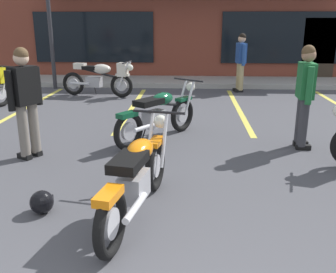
# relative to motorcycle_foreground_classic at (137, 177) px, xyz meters

# --- Properties ---
(ground_plane) EXTENTS (80.00, 80.00, 0.00)m
(ground_plane) POSITION_rel_motorcycle_foreground_classic_xyz_m (0.44, 1.23, -0.46)
(ground_plane) COLOR #47474C
(sidewalk_kerb) EXTENTS (22.00, 1.80, 0.14)m
(sidewalk_kerb) POSITION_rel_motorcycle_foreground_classic_xyz_m (0.44, 8.95, -0.39)
(sidewalk_kerb) COLOR #A8A59E
(sidewalk_kerb) RESTS_ON ground_plane
(brick_storefront_building) EXTENTS (16.25, 6.42, 3.88)m
(brick_storefront_building) POSITION_rel_motorcycle_foreground_classic_xyz_m (0.44, 12.60, 1.48)
(brick_storefront_building) COLOR brown
(brick_storefront_building) RESTS_ON ground_plane
(painted_stall_lines) EXTENTS (7.79, 4.80, 0.01)m
(painted_stall_lines) POSITION_rel_motorcycle_foreground_classic_xyz_m (0.44, 5.35, -0.46)
(painted_stall_lines) COLOR #DBCC4C
(painted_stall_lines) RESTS_ON ground_plane
(motorcycle_foreground_classic) EXTENTS (0.77, 2.09, 0.98)m
(motorcycle_foreground_classic) POSITION_rel_motorcycle_foreground_classic_xyz_m (0.00, 0.00, 0.00)
(motorcycle_foreground_classic) COLOR black
(motorcycle_foreground_classic) RESTS_ON ground_plane
(motorcycle_silver_naked) EXTENTS (1.45, 1.81, 0.98)m
(motorcycle_silver_naked) POSITION_rel_motorcycle_foreground_classic_xyz_m (0.00, 2.77, 0.00)
(motorcycle_silver_naked) COLOR black
(motorcycle_silver_naked) RESTS_ON ground_plane
(motorcycle_blue_standard) EXTENTS (2.09, 0.77, 0.98)m
(motorcycle_blue_standard) POSITION_rel_motorcycle_foreground_classic_xyz_m (-1.90, 6.66, 0.07)
(motorcycle_blue_standard) COLOR black
(motorcycle_blue_standard) RESTS_ON ground_plane
(person_in_black_shirt) EXTENTS (0.29, 0.60, 1.68)m
(person_in_black_shirt) POSITION_rel_motorcycle_foreground_classic_xyz_m (2.39, 2.47, 0.49)
(person_in_black_shirt) COLOR black
(person_in_black_shirt) RESTS_ON ground_plane
(person_in_shorts_foreground) EXTENTS (0.33, 0.61, 1.68)m
(person_in_shorts_foreground) POSITION_rel_motorcycle_foreground_classic_xyz_m (2.01, 7.62, 0.49)
(person_in_shorts_foreground) COLOR black
(person_in_shorts_foreground) RESTS_ON ground_plane
(person_by_back_row) EXTENTS (0.40, 0.58, 1.68)m
(person_by_back_row) POSITION_rel_motorcycle_foreground_classic_xyz_m (-1.89, 1.75, 0.49)
(person_by_back_row) COLOR black
(person_by_back_row) RESTS_ON ground_plane
(helmet_on_pavement) EXTENTS (0.26, 0.26, 0.26)m
(helmet_on_pavement) POSITION_rel_motorcycle_foreground_classic_xyz_m (-1.07, 0.01, -0.33)
(helmet_on_pavement) COLOR black
(helmet_on_pavement) RESTS_ON ground_plane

